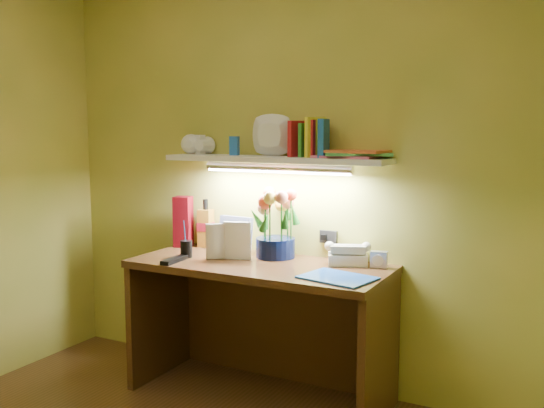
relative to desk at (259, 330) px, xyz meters
The scene contains 13 objects.
desk is the anchor object (origin of this frame).
flower_bouquet 0.59m from the desk, 86.60° to the left, with size 0.24×0.24×0.39m, color #08113B, non-canonical shape.
telephone 0.64m from the desk, 23.52° to the left, with size 0.20×0.15×0.12m, color beige, non-canonical shape.
desk_clock 0.76m from the desk, 17.64° to the left, with size 0.09×0.04×0.09m, color silver.
whisky_bottle 0.77m from the desk, 154.41° to the left, with size 0.08×0.08×0.29m, color #AB6F1E, non-canonical shape.
whisky_box 0.85m from the desk, 163.70° to the left, with size 0.10×0.10×0.31m, color #54040C.
pen_cup 0.63m from the desk, behind, with size 0.07×0.07×0.16m, color black.
art_card 0.58m from the desk, 144.78° to the left, with size 0.21×0.04×0.21m, color silver, non-canonical shape.
tv_remote 0.60m from the desk, 155.45° to the right, with size 0.05×0.20×0.02m, color black.
blue_folder 0.64m from the desk, 13.85° to the right, with size 0.33×0.24×0.01m, color blue.
desk_book_a 0.57m from the desk, 169.22° to the right, with size 0.15×0.02×0.20m, color beige.
desk_book_b 0.53m from the desk, behind, with size 0.15×0.02×0.21m, color white.
wall_shelf 0.98m from the desk, 82.24° to the left, with size 1.32×0.36×0.24m.
Camera 1 is at (1.55, -1.59, 1.47)m, focal length 40.00 mm.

